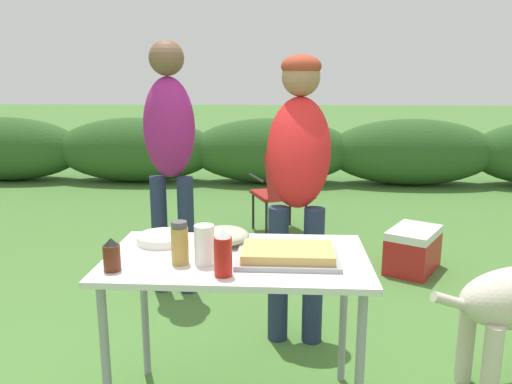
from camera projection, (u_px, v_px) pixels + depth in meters
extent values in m
ellipsoid|color=#2D5623|center=(4.00, 149.00, 7.46)|extent=(2.40, 0.90, 0.94)
ellipsoid|color=#2D5623|center=(136.00, 150.00, 7.34)|extent=(2.40, 0.90, 0.94)
ellipsoid|color=#2D5623|center=(271.00, 151.00, 7.23)|extent=(2.40, 0.90, 0.94)
ellipsoid|color=#2D5623|center=(411.00, 152.00, 7.12)|extent=(2.40, 0.90, 0.94)
cube|color=silver|center=(237.00, 259.00, 2.10)|extent=(1.10, 0.64, 0.02)
cylinder|color=gray|center=(106.00, 370.00, 1.95)|extent=(0.04, 0.04, 0.71)
cylinder|color=gray|center=(359.00, 378.00, 1.89)|extent=(0.04, 0.04, 0.71)
cylinder|color=gray|center=(145.00, 308.00, 2.47)|extent=(0.04, 0.04, 0.71)
cylinder|color=gray|center=(343.00, 314.00, 2.42)|extent=(0.04, 0.04, 0.71)
cube|color=#9E9EA3|center=(288.00, 259.00, 2.04)|extent=(0.42, 0.27, 0.02)
cube|color=tan|center=(288.00, 252.00, 2.03)|extent=(0.37, 0.23, 0.04)
cylinder|color=white|center=(162.00, 239.00, 2.27)|extent=(0.23, 0.23, 0.04)
ellipsoid|color=#ADBC99|center=(225.00, 236.00, 2.25)|extent=(0.22, 0.22, 0.08)
cylinder|color=white|center=(204.00, 245.00, 1.99)|extent=(0.08, 0.08, 0.16)
cylinder|color=red|center=(223.00, 257.00, 1.87)|extent=(0.07, 0.07, 0.15)
cone|color=white|center=(223.00, 232.00, 1.85)|extent=(0.06, 0.06, 0.04)
cylinder|color=#B2893D|center=(180.00, 246.00, 2.00)|extent=(0.07, 0.07, 0.15)
cylinder|color=#4C4C4C|center=(179.00, 225.00, 1.98)|extent=(0.06, 0.06, 0.03)
cylinder|color=#562314|center=(112.00, 258.00, 1.93)|extent=(0.07, 0.07, 0.10)
cone|color=black|center=(111.00, 242.00, 1.91)|extent=(0.06, 0.06, 0.03)
cylinder|color=#232D4C|center=(278.00, 275.00, 2.81)|extent=(0.11, 0.11, 0.79)
cylinder|color=#232D4C|center=(313.00, 276.00, 2.79)|extent=(0.11, 0.11, 0.79)
ellipsoid|color=red|center=(299.00, 151.00, 2.77)|extent=(0.39, 0.50, 0.68)
sphere|color=#936B4C|center=(301.00, 77.00, 2.80)|extent=(0.22, 0.22, 0.22)
ellipsoid|color=#993823|center=(301.00, 66.00, 2.78)|extent=(0.23, 0.23, 0.13)
cylinder|color=#232D4C|center=(160.00, 235.00, 3.48)|extent=(0.11, 0.11, 0.83)
cylinder|color=#232D4C|center=(187.00, 236.00, 3.46)|extent=(0.11, 0.11, 0.83)
ellipsoid|color=#931E70|center=(169.00, 128.00, 3.31)|extent=(0.37, 0.28, 0.67)
sphere|color=brown|center=(166.00, 58.00, 3.21)|extent=(0.23, 0.23, 0.23)
cylinder|color=beige|center=(465.00, 344.00, 2.45)|extent=(0.08, 0.08, 0.39)
cylinder|color=beige|center=(491.00, 366.00, 2.27)|extent=(0.08, 0.08, 0.39)
cylinder|color=beige|center=(452.00, 302.00, 2.26)|extent=(0.22, 0.11, 0.12)
cube|color=maroon|center=(279.00, 194.00, 4.85)|extent=(0.60, 0.60, 0.03)
cube|color=maroon|center=(290.00, 176.00, 4.54)|extent=(0.49, 0.32, 0.44)
cylinder|color=black|center=(266.00, 221.00, 4.64)|extent=(0.02, 0.02, 0.38)
cylinder|color=black|center=(306.00, 217.00, 4.77)|extent=(0.02, 0.02, 0.38)
cylinder|color=black|center=(253.00, 210.00, 5.02)|extent=(0.02, 0.02, 0.38)
cylinder|color=black|center=(290.00, 207.00, 5.14)|extent=(0.02, 0.02, 0.38)
cylinder|color=black|center=(257.00, 178.00, 4.74)|extent=(0.18, 0.39, 0.02)
cylinder|color=black|center=(301.00, 175.00, 4.88)|extent=(0.18, 0.39, 0.02)
cube|color=#B21E1E|center=(413.00, 253.00, 3.91)|extent=(0.52, 0.58, 0.28)
cube|color=silver|center=(414.00, 233.00, 3.87)|extent=(0.52, 0.58, 0.06)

